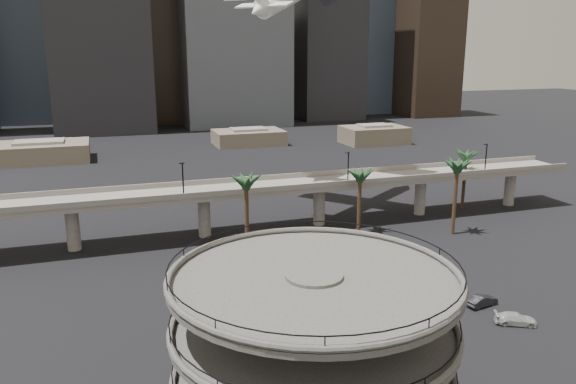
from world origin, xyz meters
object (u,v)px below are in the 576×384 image
object	(u,v)px
overpass	(263,192)
car_b	(482,301)
parking_ramp	(313,351)
car_a	(267,335)
car_c	(516,319)

from	to	relation	value
overpass	car_b	distance (m)	44.11
parking_ramp	overpass	world-z (taller)	parking_ramp
overpass	car_a	bearing A→B (deg)	-105.64
overpass	car_b	xyz separation A→B (m)	(18.22, -39.62, -6.61)
car_b	parking_ramp	bearing A→B (deg)	111.02
overpass	car_b	bearing A→B (deg)	-65.31
car_a	car_b	world-z (taller)	car_a
parking_ramp	car_a	distance (m)	21.52
car_a	car_b	size ratio (longest dim) A/B	1.05
parking_ramp	car_a	size ratio (longest dim) A/B	4.78
car_a	car_c	size ratio (longest dim) A/B	0.94
parking_ramp	overpass	bearing A→B (deg)	77.57
overpass	car_a	distance (m)	41.60
parking_ramp	car_b	xyz separation A→B (m)	(31.22, 19.37, -9.10)
parking_ramp	overpass	size ratio (longest dim) A/B	0.17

